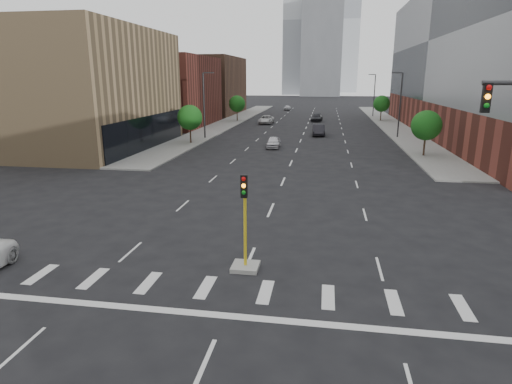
% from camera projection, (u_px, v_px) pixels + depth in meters
% --- Properties ---
extents(sidewalk_left_far, '(5.00, 92.00, 0.15)m').
position_uv_depth(sidewalk_left_far, '(231.00, 121.00, 83.61)').
color(sidewalk_left_far, gray).
rests_on(sidewalk_left_far, ground).
extents(sidewalk_right_far, '(5.00, 92.00, 0.15)m').
position_uv_depth(sidewalk_right_far, '(390.00, 124.00, 78.97)').
color(sidewalk_right_far, gray).
rests_on(sidewalk_right_far, ground).
extents(building_left_mid, '(20.00, 24.00, 14.00)m').
position_uv_depth(building_left_mid, '(68.00, 89.00, 51.34)').
color(building_left_mid, tan).
rests_on(building_left_mid, ground).
extents(building_left_far_a, '(20.00, 22.00, 12.00)m').
position_uv_depth(building_left_far_a, '(153.00, 91.00, 76.39)').
color(building_left_far_a, brown).
rests_on(building_left_far_a, ground).
extents(building_left_far_b, '(20.00, 24.00, 13.00)m').
position_uv_depth(building_left_far_b, '(196.00, 86.00, 101.04)').
color(building_left_far_b, brown).
rests_on(building_left_far_b, ground).
extents(tower_left, '(22.00, 22.00, 70.00)m').
position_uv_depth(tower_left, '(307.00, 22.00, 212.65)').
color(tower_left, '#B2B7BC').
rests_on(tower_left, ground).
extents(tower_right, '(20.00, 20.00, 80.00)m').
position_uv_depth(tower_right, '(342.00, 21.00, 246.70)').
color(tower_right, '#B2B7BC').
rests_on(tower_right, ground).
extents(tower_mid, '(18.00, 18.00, 44.00)m').
position_uv_depth(tower_mid, '(322.00, 47.00, 195.72)').
color(tower_mid, slate).
rests_on(tower_mid, ground).
extents(median_traffic_signal, '(1.20, 1.20, 4.40)m').
position_uv_depth(median_traffic_signal, '(245.00, 249.00, 19.06)').
color(median_traffic_signal, '#999993').
rests_on(median_traffic_signal, ground).
extents(streetlight_right_a, '(1.60, 0.22, 9.07)m').
position_uv_depth(streetlight_right_a, '(400.00, 102.00, 59.82)').
color(streetlight_right_a, '#2D2D30').
rests_on(streetlight_right_a, ground).
extents(streetlight_right_b, '(1.60, 0.22, 9.07)m').
position_uv_depth(streetlight_right_b, '(374.00, 93.00, 93.19)').
color(streetlight_right_b, '#2D2D30').
rests_on(streetlight_right_b, ground).
extents(streetlight_left, '(1.60, 0.22, 9.07)m').
position_uv_depth(streetlight_left, '(205.00, 103.00, 59.21)').
color(streetlight_left, '#2D2D30').
rests_on(streetlight_left, ground).
extents(tree_left_near, '(3.20, 3.20, 4.85)m').
position_uv_depth(tree_left_near, '(190.00, 117.00, 54.95)').
color(tree_left_near, '#382619').
rests_on(tree_left_near, ground).
extents(tree_left_far, '(3.20, 3.20, 4.85)m').
position_uv_depth(tree_left_far, '(237.00, 104.00, 83.55)').
color(tree_left_far, '#382619').
rests_on(tree_left_far, ground).
extents(tree_right_near, '(3.20, 3.20, 4.85)m').
position_uv_depth(tree_right_near, '(426.00, 125.00, 45.85)').
color(tree_right_near, '#382619').
rests_on(tree_right_near, ground).
extents(tree_right_far, '(3.20, 3.20, 4.85)m').
position_uv_depth(tree_right_far, '(382.00, 104.00, 83.98)').
color(tree_right_far, '#382619').
rests_on(tree_right_far, ground).
extents(car_near_left, '(1.73, 4.03, 1.36)m').
position_uv_depth(car_near_left, '(274.00, 142.00, 52.50)').
color(car_near_left, silver).
rests_on(car_near_left, ground).
extents(car_mid_right, '(2.01, 5.06, 1.64)m').
position_uv_depth(car_mid_right, '(318.00, 130.00, 63.59)').
color(car_mid_right, black).
rests_on(car_mid_right, ground).
extents(car_far_left, '(2.56, 5.44, 1.50)m').
position_uv_depth(car_far_left, '(266.00, 120.00, 79.78)').
color(car_far_left, silver).
rests_on(car_far_left, ground).
extents(car_deep_right, '(2.42, 4.95, 1.39)m').
position_uv_depth(car_deep_right, '(317.00, 118.00, 84.08)').
color(car_deep_right, black).
rests_on(car_deep_right, ground).
extents(car_distant, '(1.66, 3.92, 1.32)m').
position_uv_depth(car_distant, '(287.00, 108.00, 112.75)').
color(car_distant, '#B8B8BD').
rests_on(car_distant, ground).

